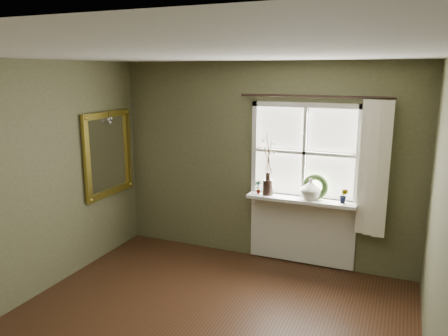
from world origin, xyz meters
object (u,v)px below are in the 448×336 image
gilt_mirror (108,154)px  wreath (315,189)px  cream_vase (310,189)px  dark_jug (268,187)px

gilt_mirror → wreath: bearing=11.4°
cream_vase → gilt_mirror: (-2.63, -0.50, 0.34)m
gilt_mirror → dark_jug: bearing=13.6°
dark_jug → cream_vase: bearing=0.0°
dark_jug → gilt_mirror: size_ratio=0.17×
dark_jug → cream_vase: (0.55, 0.00, 0.04)m
wreath → gilt_mirror: bearing=-172.3°
dark_jug → gilt_mirror: bearing=-166.4°
dark_jug → gilt_mirror: (-2.08, -0.50, 0.38)m
cream_vase → dark_jug: bearing=180.0°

